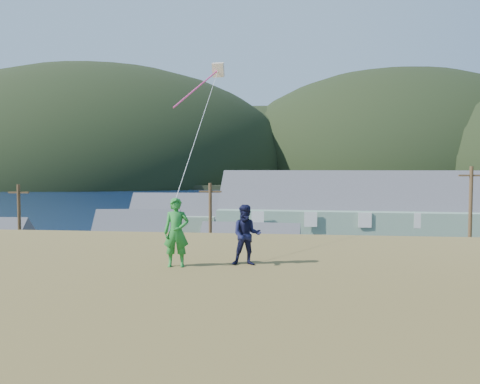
% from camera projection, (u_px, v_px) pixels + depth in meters
% --- Properties ---
extents(ground, '(900.00, 900.00, 0.00)m').
position_uv_depth(ground, '(223.00, 313.00, 31.49)').
color(ground, '#0A1638').
rests_on(ground, ground).
extents(grass_strip, '(110.00, 8.00, 0.10)m').
position_uv_depth(grass_strip, '(218.00, 322.00, 29.50)').
color(grass_strip, '#4C3D19').
rests_on(grass_strip, ground).
extents(waterfront_lot, '(72.00, 36.00, 0.12)m').
position_uv_depth(waterfront_lot, '(248.00, 262.00, 48.35)').
color(waterfront_lot, '#28282B').
rests_on(waterfront_lot, ground).
extents(wharf, '(26.00, 14.00, 0.90)m').
position_uv_depth(wharf, '(224.00, 228.00, 71.83)').
color(wharf, gray).
rests_on(wharf, ground).
extents(far_shore, '(900.00, 320.00, 2.00)m').
position_uv_depth(far_shore, '(288.00, 179.00, 358.80)').
color(far_shore, black).
rests_on(far_shore, ground).
extents(far_hills, '(760.00, 265.00, 143.00)m').
position_uv_depth(far_hills, '(342.00, 180.00, 304.44)').
color(far_hills, black).
rests_on(far_hills, ground).
extents(lodge, '(32.80, 10.37, 11.42)m').
position_uv_depth(lodge, '(378.00, 220.00, 47.80)').
color(lodge, gray).
rests_on(lodge, waterfront_lot).
extents(shed_palegreen_near, '(9.60, 6.76, 6.46)m').
position_uv_depth(shed_palegreen_near, '(137.00, 238.00, 48.82)').
color(shed_palegreen_near, gray).
rests_on(shed_palegreen_near, waterfront_lot).
extents(shed_white, '(8.27, 5.74, 6.40)m').
position_uv_depth(shed_white, '(249.00, 259.00, 37.27)').
color(shed_white, white).
rests_on(shed_white, waterfront_lot).
extents(shed_palegreen_far, '(11.89, 7.20, 7.80)m').
position_uv_depth(shed_palegreen_far, '(175.00, 220.00, 61.16)').
color(shed_palegreen_far, gray).
rests_on(shed_palegreen_far, waterfront_lot).
extents(utility_poles, '(31.92, 0.24, 9.75)m').
position_uv_depth(utility_poles, '(236.00, 242.00, 32.65)').
color(utility_poles, '#47331E').
rests_on(utility_poles, waterfront_lot).
extents(parked_cars, '(23.05, 11.17, 1.55)m').
position_uv_depth(parked_cars, '(171.00, 246.00, 53.36)').
color(parked_cars, '#B4B4B4').
rests_on(parked_cars, waterfront_lot).
extents(kite_flyer_green, '(0.71, 0.51, 1.81)m').
position_uv_depth(kite_flyer_green, '(176.00, 232.00, 12.19)').
color(kite_flyer_green, '#217A2B').
rests_on(kite_flyer_green, hillside).
extents(kite_flyer_navy, '(0.84, 0.69, 1.61)m').
position_uv_depth(kite_flyer_navy, '(246.00, 235.00, 12.39)').
color(kite_flyer_navy, '#121433').
rests_on(kite_flyer_navy, hillside).
extents(kite_rig, '(0.86, 3.69, 8.38)m').
position_uv_depth(kite_rig, '(215.00, 74.00, 18.51)').
color(kite_rig, '#FFE6C2').
rests_on(kite_rig, ground).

